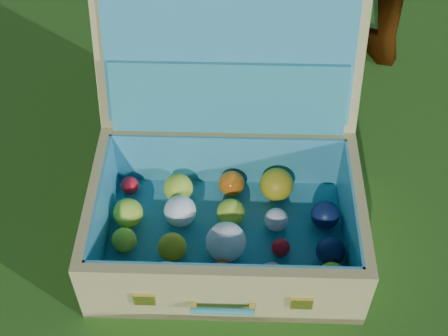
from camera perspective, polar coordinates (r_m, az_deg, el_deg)
ground at (r=1.53m, az=-3.63°, el=-12.07°), size 60.00×60.00×0.00m
suitcase at (r=1.54m, az=0.22°, el=-0.20°), size 0.69×0.65×0.61m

